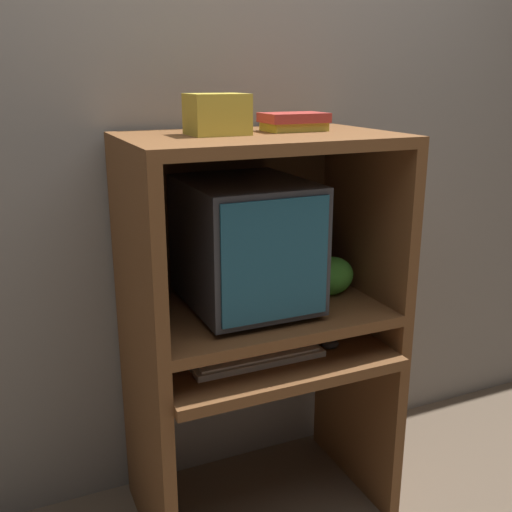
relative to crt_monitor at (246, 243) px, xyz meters
name	(u,v)px	position (x,y,z in m)	size (l,w,h in m)	color
wall_back	(221,141)	(0.04, 0.32, 0.29)	(6.00, 0.06, 2.60)	gray
desk_base	(264,412)	(0.04, -0.05, -0.60)	(0.85, 0.59, 0.65)	brown
desk_monitor_shelf	(260,314)	(0.04, -0.01, -0.25)	(0.85, 0.55, 0.14)	brown
hutch_upper	(256,194)	(0.04, 0.02, 0.15)	(0.85, 0.55, 0.57)	brown
crt_monitor	(246,243)	(0.00, 0.00, 0.00)	(0.38, 0.46, 0.42)	#333338
keyboard	(256,357)	(-0.02, -0.13, -0.34)	(0.44, 0.13, 0.03)	beige
mouse	(330,344)	(0.24, -0.15, -0.34)	(0.06, 0.04, 0.03)	#28282B
snack_bag	(331,276)	(0.32, -0.01, -0.15)	(0.16, 0.12, 0.13)	green
book_stack	(294,122)	(0.19, 0.04, 0.38)	(0.20, 0.14, 0.06)	gold
storage_box	(217,114)	(-0.08, 0.02, 0.41)	(0.17, 0.15, 0.12)	gold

